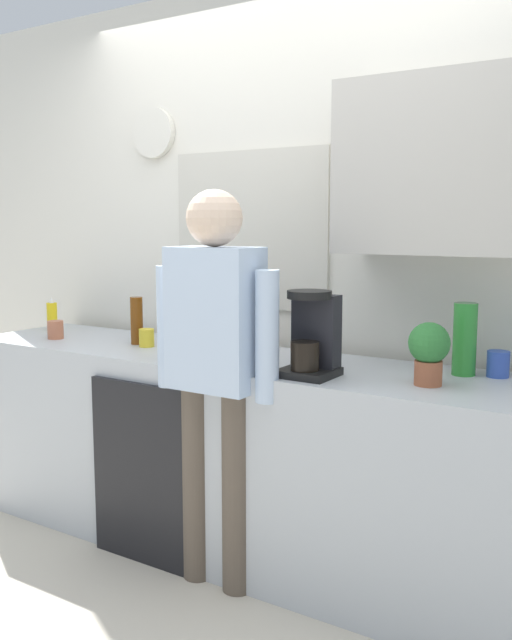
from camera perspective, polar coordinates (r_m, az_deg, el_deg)
ground_plane at (r=3.08m, az=-3.19°, el=-20.65°), size 8.00×8.00×0.00m
kitchen_counter at (r=3.12m, az=0.03°, el=-11.26°), size 3.07×0.64×0.89m
dishwasher_panel at (r=3.10m, az=-9.23°, el=-12.39°), size 0.56×0.02×0.80m
back_wall_assembly at (r=3.26m, az=5.18°, el=5.82°), size 4.67×0.42×2.60m
coffee_maker at (r=2.68m, az=4.63°, el=-1.45°), size 0.20×0.20×0.33m
bottle_red_vinegar at (r=3.22m, az=-1.30°, el=-0.51°), size 0.06×0.06×0.22m
bottle_clear_soda at (r=2.79m, az=16.71°, el=-1.51°), size 0.09×0.09×0.28m
bottle_green_wine at (r=3.31m, az=-3.02°, el=0.41°), size 0.07×0.07×0.30m
bottle_amber_beer at (r=3.42m, az=-9.73°, el=-0.05°), size 0.06×0.06×0.23m
cup_terracotta_mug at (r=3.68m, az=-16.09°, el=-0.77°), size 0.08×0.08×0.09m
cup_yellow_cup at (r=3.35m, az=-8.94°, el=-1.45°), size 0.07×0.07×0.08m
cup_blue_mug at (r=2.81m, az=19.19°, el=-3.42°), size 0.08×0.08×0.10m
mixing_bowl at (r=2.86m, az=-1.63°, el=-3.00°), size 0.22×0.22×0.08m
potted_plant at (r=2.58m, az=13.97°, el=-2.34°), size 0.15×0.15×0.23m
dish_soap at (r=3.99m, az=-16.34°, el=0.33°), size 0.06×0.06×0.18m
person_at_sink at (r=2.75m, az=-3.34°, el=-3.03°), size 0.57×0.22×1.60m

